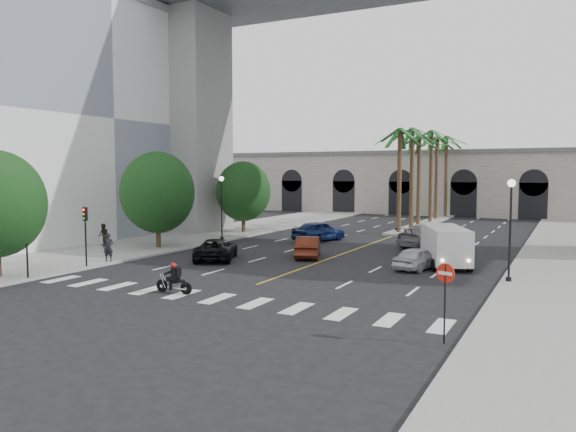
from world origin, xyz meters
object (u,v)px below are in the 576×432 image
at_px(traffic_signal_far, 85,227).
at_px(cargo_van, 445,244).
at_px(lamp_post_left_far, 222,202).
at_px(car_d, 427,236).
at_px(car_a, 418,258).
at_px(car_e, 319,231).
at_px(car_c, 216,249).
at_px(traffic_signal_near, 26,233).
at_px(pedestrian_a, 108,247).
at_px(lamp_post_right, 510,221).
at_px(pedestrian_b, 104,235).
at_px(do_not_enter_sign, 445,285).
at_px(car_b, 308,247).
at_px(motorcycle_rider, 175,280).

distance_m(traffic_signal_far, cargo_van, 21.52).
bearing_deg(lamp_post_left_far, car_d, 14.20).
relative_size(car_a, car_e, 0.79).
bearing_deg(car_e, car_c, 98.66).
bearing_deg(traffic_signal_near, car_c, 64.59).
distance_m(traffic_signal_far, pedestrian_a, 2.48).
relative_size(lamp_post_right, cargo_van, 0.90).
distance_m(car_a, pedestrian_b, 23.33).
distance_m(traffic_signal_near, car_c, 11.57).
bearing_deg(pedestrian_a, pedestrian_b, 116.83).
xyz_separation_m(lamp_post_left_far, do_not_enter_sign, (21.90, -19.58, -1.26)).
height_order(lamp_post_left_far, do_not_enter_sign, lamp_post_left_far).
bearing_deg(lamp_post_right, traffic_signal_near, -155.18).
xyz_separation_m(traffic_signal_near, pedestrian_b, (-5.79, 11.14, -1.52)).
height_order(traffic_signal_far, pedestrian_a, traffic_signal_far).
relative_size(car_b, pedestrian_a, 2.44).
bearing_deg(traffic_signal_near, car_d, 55.00).
bearing_deg(lamp_post_right, car_d, 120.00).
distance_m(motorcycle_rider, car_b, 12.96).
relative_size(car_b, pedestrian_b, 2.55).
relative_size(traffic_signal_far, motorcycle_rider, 1.80).
xyz_separation_m(lamp_post_right, car_d, (-6.94, 12.01, -2.37)).
height_order(lamp_post_left_far, car_c, lamp_post_left_far).
bearing_deg(traffic_signal_far, car_b, 45.41).
bearing_deg(car_e, cargo_van, 165.54).
relative_size(car_e, cargo_van, 0.84).
xyz_separation_m(car_d, car_e, (-8.81, -0.32, -0.01)).
height_order(car_c, car_e, car_e).
relative_size(pedestrian_a, do_not_enter_sign, 0.65).
relative_size(car_d, do_not_enter_sign, 2.17).
bearing_deg(do_not_enter_sign, car_a, 124.34).
bearing_deg(pedestrian_b, traffic_signal_far, -32.86).
bearing_deg(lamp_post_right, pedestrian_b, 178.72).
bearing_deg(lamp_post_left_far, car_c, -58.55).
xyz_separation_m(traffic_signal_near, motorcycle_rider, (8.89, 1.02, -1.85)).
height_order(traffic_signal_near, pedestrian_b, traffic_signal_near).
xyz_separation_m(motorcycle_rider, car_a, (8.59, 11.68, 0.01)).
height_order(traffic_signal_near, pedestrian_a, traffic_signal_near).
bearing_deg(do_not_enter_sign, car_c, 162.96).
height_order(car_e, pedestrian_a, pedestrian_a).
bearing_deg(traffic_signal_far, car_c, 52.19).
bearing_deg(pedestrian_b, pedestrian_a, -24.59).
bearing_deg(car_d, traffic_signal_near, 72.02).
relative_size(traffic_signal_near, cargo_van, 0.61).
height_order(car_d, do_not_enter_sign, do_not_enter_sign).
relative_size(pedestrian_b, do_not_enter_sign, 0.62).
bearing_deg(car_b, pedestrian_a, 17.20).
distance_m(traffic_signal_far, car_c, 8.20).
bearing_deg(motorcycle_rider, traffic_signal_far, 161.64).
distance_m(lamp_post_right, motorcycle_rider, 16.95).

